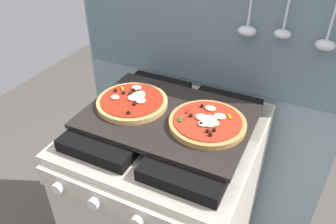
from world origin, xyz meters
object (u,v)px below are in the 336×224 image
object	(u,v)px
stove	(168,208)
pizza_left	(133,101)
pizza_right	(208,122)
baking_tray	(168,116)

from	to	relation	value
stove	pizza_left	world-z (taller)	pizza_left
stove	pizza_right	xyz separation A→B (m)	(0.14, 0.00, 0.48)
baking_tray	pizza_right	bearing A→B (deg)	0.67
stove	baking_tray	distance (m)	0.46
stove	pizza_left	distance (m)	0.50
baking_tray	pizza_left	world-z (taller)	pizza_left
stove	baking_tray	bearing A→B (deg)	90.00
pizza_left	baking_tray	bearing A→B (deg)	-1.29
stove	baking_tray	world-z (taller)	baking_tray
stove	pizza_left	bearing A→B (deg)	178.01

